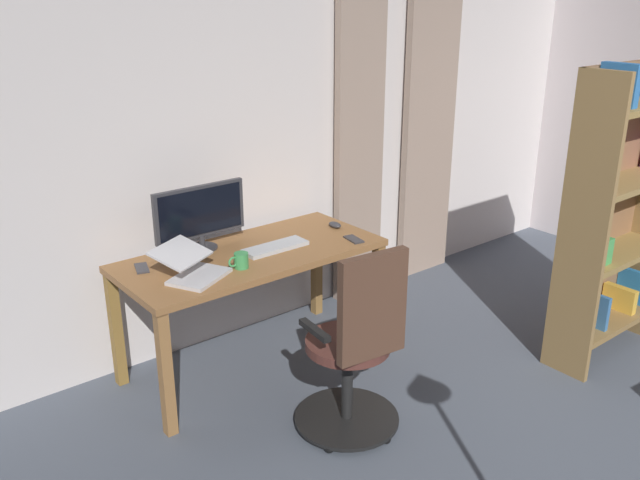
# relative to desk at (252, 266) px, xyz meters

# --- Properties ---
(back_room_partition) EXTENTS (5.77, 0.10, 2.65)m
(back_room_partition) POSITION_rel_desk_xyz_m (-0.69, -0.50, 0.67)
(back_room_partition) COLOR silver
(back_room_partition) RESTS_ON ground
(curtain_left_panel) EXTENTS (0.52, 0.06, 2.36)m
(curtain_left_panel) POSITION_rel_desk_xyz_m (-1.92, -0.39, 0.52)
(curtain_left_panel) COLOR gray
(curtain_left_panel) RESTS_ON ground
(curtain_right_panel) EXTENTS (0.42, 0.06, 2.36)m
(curtain_right_panel) POSITION_rel_desk_xyz_m (-1.19, -0.39, 0.52)
(curtain_right_panel) COLOR gray
(curtain_right_panel) RESTS_ON ground
(desk) EXTENTS (1.56, 0.70, 0.75)m
(desk) POSITION_rel_desk_xyz_m (0.00, 0.00, 0.00)
(desk) COLOR #936237
(desk) RESTS_ON ground
(office_chair) EXTENTS (0.56, 0.56, 1.05)m
(office_chair) POSITION_rel_desk_xyz_m (-0.02, 0.90, -0.18)
(office_chair) COLOR black
(office_chair) RESTS_ON ground
(computer_monitor) EXTENTS (0.58, 0.18, 0.38)m
(computer_monitor) POSITION_rel_desk_xyz_m (0.19, -0.23, 0.31)
(computer_monitor) COLOR #333338
(computer_monitor) RESTS_ON desk
(computer_keyboard) EXTENTS (0.40, 0.14, 0.02)m
(computer_keyboard) POSITION_rel_desk_xyz_m (-0.14, 0.05, 0.10)
(computer_keyboard) COLOR #B7BCC1
(computer_keyboard) RESTS_ON desk
(laptop) EXTENTS (0.42, 0.44, 0.17)m
(laptop) POSITION_rel_desk_xyz_m (0.44, 0.11, 0.14)
(laptop) COLOR silver
(laptop) RESTS_ON desk
(computer_mouse) EXTENTS (0.06, 0.10, 0.04)m
(computer_mouse) POSITION_rel_desk_xyz_m (-0.66, -0.02, 0.11)
(computer_mouse) COLOR #333338
(computer_mouse) RESTS_ON desk
(cell_phone_by_monitor) EXTENTS (0.11, 0.16, 0.01)m
(cell_phone_by_monitor) POSITION_rel_desk_xyz_m (0.61, -0.17, 0.10)
(cell_phone_by_monitor) COLOR #333338
(cell_phone_by_monitor) RESTS_ON desk
(cell_phone_face_up) EXTENTS (0.09, 0.15, 0.01)m
(cell_phone_face_up) POSITION_rel_desk_xyz_m (-0.60, 0.23, 0.10)
(cell_phone_face_up) COLOR #333338
(cell_phone_face_up) RESTS_ON desk
(mug_tea) EXTENTS (0.12, 0.08, 0.09)m
(mug_tea) POSITION_rel_desk_xyz_m (0.18, 0.17, 0.13)
(mug_tea) COLOR #3D9951
(mug_tea) RESTS_ON desk
(bookshelf) EXTENTS (0.87, 0.30, 1.83)m
(bookshelf) POSITION_rel_desk_xyz_m (-1.83, 1.21, 0.26)
(bookshelf) COLOR olive
(bookshelf) RESTS_ON ground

